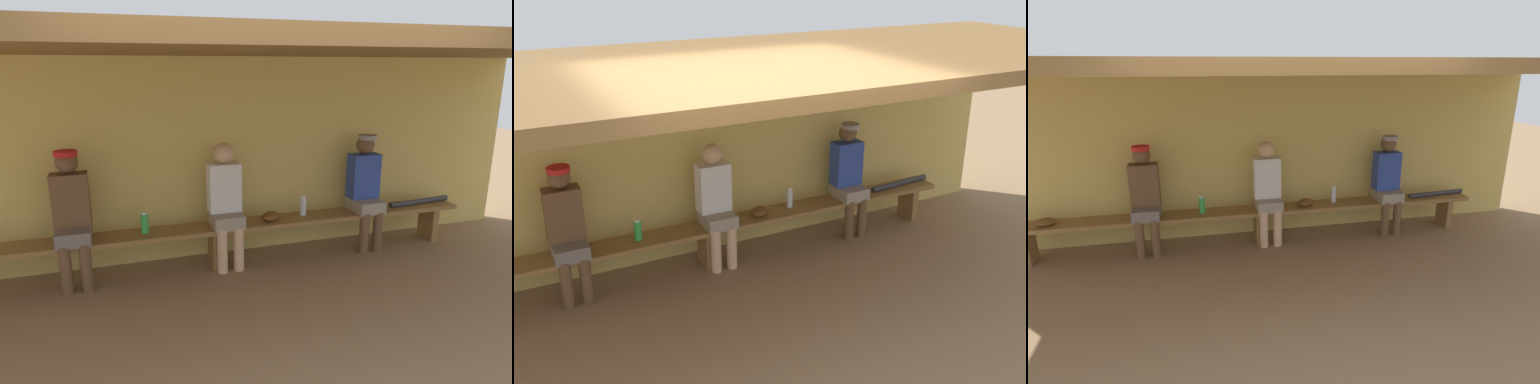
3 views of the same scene
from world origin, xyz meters
The scene contains 11 objects.
ground_plane centered at (0.00, 0.00, 0.00)m, with size 24.00×24.00×0.00m, color #8C6D4C.
back_wall centered at (0.00, 2.00, 1.10)m, with size 8.00×0.20×2.20m, color #D8BC60.
dugout_roof centered at (0.00, 0.70, 2.26)m, with size 8.00×2.80×0.12m, color brown.
bench centered at (0.00, 1.55, 0.39)m, with size 6.00×0.36×0.46m.
player_middle centered at (1.81, 1.55, 0.75)m, with size 0.34×0.42×1.34m.
player_near_post centered at (0.14, 1.55, 0.73)m, with size 0.34×0.42×1.34m.
player_leftmost centered at (-1.38, 1.55, 0.75)m, with size 0.34×0.42×1.34m.
water_bottle_blue centered at (1.05, 1.60, 0.57)m, with size 0.07×0.07×0.23m.
water_bottle_orange centered at (-0.71, 1.56, 0.56)m, with size 0.08×0.08×0.22m.
baseball_glove_tan centered at (0.64, 1.54, 0.51)m, with size 0.24×0.17×0.09m, color brown.
baseball_bat centered at (2.58, 1.55, 0.49)m, with size 0.07×0.07×0.87m, color #333338.
Camera 1 is at (-0.97, -2.90, 2.10)m, focal length 31.74 mm.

